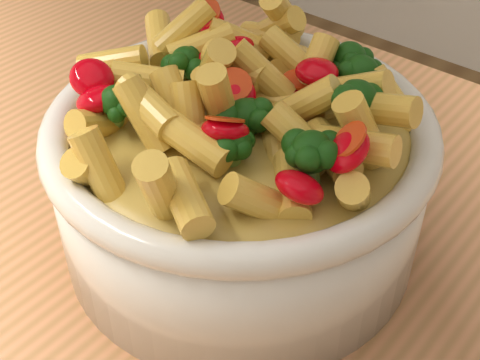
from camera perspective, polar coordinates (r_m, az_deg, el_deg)
The scene contains 2 objects.
serving_bowl at distance 0.49m, azimuth 0.00°, elevation 0.13°, with size 0.27×0.27×0.12m.
pasta_salad at distance 0.45m, azimuth 0.00°, elevation 7.39°, with size 0.22×0.22×0.05m.
Camera 1 is at (0.20, -0.23, 1.27)m, focal length 50.00 mm.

